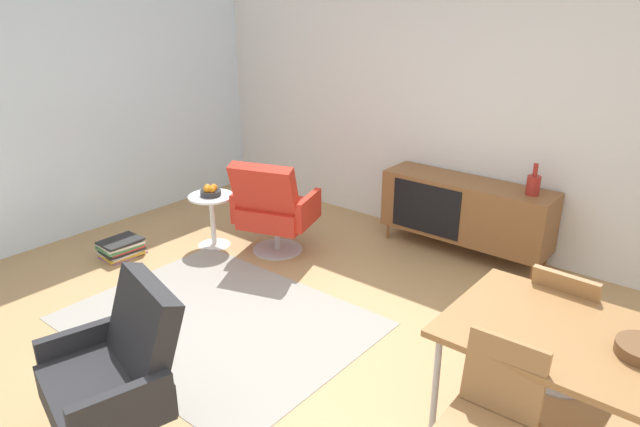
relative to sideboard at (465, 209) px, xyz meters
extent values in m
plane|color=tan|center=(-0.15, -2.30, -0.44)|extent=(8.32, 8.32, 0.00)
cube|color=silver|center=(-0.15, 0.30, 0.96)|extent=(6.80, 0.12, 2.80)
cube|color=silver|center=(-3.35, -2.30, 0.96)|extent=(0.12, 5.60, 2.80)
cube|color=brown|center=(0.00, 0.00, 0.00)|extent=(1.60, 0.44, 0.56)
cube|color=black|center=(-0.30, -0.22, 0.00)|extent=(0.70, 0.01, 0.48)
cylinder|color=brown|center=(-0.74, -0.17, -0.36)|extent=(0.03, 0.03, 0.16)
cylinder|color=brown|center=(0.74, -0.17, -0.36)|extent=(0.03, 0.03, 0.16)
cylinder|color=brown|center=(-0.74, 0.17, -0.36)|extent=(0.03, 0.03, 0.16)
cylinder|color=brown|center=(0.74, 0.17, -0.36)|extent=(0.03, 0.03, 0.16)
cylinder|color=maroon|center=(0.59, 0.00, 0.36)|extent=(0.12, 0.12, 0.17)
cylinder|color=maroon|center=(0.59, 0.00, 0.50)|extent=(0.04, 0.04, 0.11)
cube|color=olive|center=(1.73, -2.04, 0.28)|extent=(1.60, 0.90, 0.04)
cylinder|color=#B7B7BC|center=(1.01, -2.43, -0.09)|extent=(0.04, 0.04, 0.70)
cylinder|color=#B7B7BC|center=(1.01, -1.65, -0.09)|extent=(0.04, 0.04, 0.70)
cube|color=#9E7042|center=(1.37, -2.48, 0.23)|extent=(0.38, 0.10, 0.38)
cube|color=#9E7042|center=(1.38, -1.42, 0.01)|extent=(0.42, 0.42, 0.05)
cube|color=#9E7042|center=(1.37, -1.60, 0.23)|extent=(0.38, 0.10, 0.38)
cylinder|color=#B7B7BC|center=(1.38, -1.42, -0.23)|extent=(0.04, 0.04, 0.42)
cylinder|color=#B7B7BC|center=(1.38, -1.42, -0.43)|extent=(0.36, 0.36, 0.01)
cube|color=red|center=(-1.41, -1.09, -0.06)|extent=(0.75, 0.72, 0.20)
cube|color=red|center=(-1.33, -1.32, 0.25)|extent=(0.65, 0.44, 0.51)
cube|color=red|center=(-1.10, -0.99, 0.02)|extent=(0.22, 0.50, 0.28)
cube|color=red|center=(-1.72, -1.20, 0.02)|extent=(0.22, 0.50, 0.28)
cylinder|color=#B7B7BC|center=(-1.41, -1.09, -0.30)|extent=(0.06, 0.06, 0.28)
cylinder|color=#B7B7BC|center=(-1.41, -1.09, -0.43)|extent=(0.48, 0.48, 0.02)
cube|color=#262628|center=(-0.34, -3.56, -0.06)|extent=(0.72, 0.69, 0.20)
cube|color=#262628|center=(-0.28, -3.32, 0.25)|extent=(0.65, 0.41, 0.51)
cube|color=#262628|center=(-0.66, -3.47, 0.02)|extent=(0.19, 0.50, 0.28)
cube|color=#262628|center=(-0.02, -3.64, 0.02)|extent=(0.19, 0.50, 0.28)
cylinder|color=#B7B7BC|center=(-0.34, -3.56, -0.30)|extent=(0.06, 0.06, 0.28)
cylinder|color=white|center=(-1.98, -1.40, 0.07)|extent=(0.44, 0.44, 0.02)
cylinder|color=white|center=(-1.98, -1.40, -0.19)|extent=(0.05, 0.05, 0.50)
cone|color=white|center=(-1.98, -1.40, -0.43)|extent=(0.32, 0.32, 0.02)
cylinder|color=#262628|center=(-1.98, -1.40, 0.11)|extent=(0.20, 0.20, 0.05)
sphere|color=orange|center=(-1.95, -1.41, 0.15)|extent=(0.07, 0.07, 0.07)
sphere|color=orange|center=(-1.98, -1.36, 0.15)|extent=(0.07, 0.07, 0.07)
sphere|color=orange|center=(-2.02, -1.40, 0.15)|extent=(0.07, 0.07, 0.07)
sphere|color=orange|center=(-1.98, -1.44, 0.15)|extent=(0.07, 0.07, 0.07)
cube|color=#99668C|center=(-2.47, -2.12, -0.43)|extent=(0.29, 0.38, 0.01)
cube|color=gold|center=(-2.47, -2.13, -0.41)|extent=(0.30, 0.37, 0.02)
cube|color=silver|center=(-2.48, -2.13, -0.40)|extent=(0.30, 0.35, 0.01)
cube|color=#262626|center=(-2.47, -2.12, -0.38)|extent=(0.29, 0.39, 0.03)
cube|color=red|center=(-2.46, -2.12, -0.35)|extent=(0.28, 0.35, 0.02)
cube|color=#3F7F4C|center=(-2.47, -2.14, -0.33)|extent=(0.29, 0.36, 0.03)
cube|color=silver|center=(-2.46, -2.13, -0.31)|extent=(0.31, 0.39, 0.02)
cube|color=#262626|center=(-2.47, -2.12, -0.29)|extent=(0.26, 0.33, 0.01)
cube|color=#262626|center=(-2.46, -2.14, -0.28)|extent=(0.28, 0.36, 0.02)
cube|color=gray|center=(-0.88, -2.32, -0.44)|extent=(2.20, 1.70, 0.01)
camera|label=1|loc=(2.10, -4.75, 1.92)|focal=32.00mm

